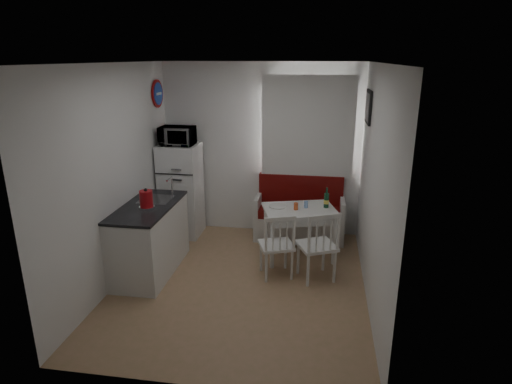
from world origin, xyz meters
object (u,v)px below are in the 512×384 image
(kitchen_counter, at_px, (150,238))
(wine_bottle, at_px, (327,198))
(kettle, at_px, (146,199))
(chair_right, at_px, (317,239))
(fridge, at_px, (181,190))
(dining_table, at_px, (300,214))
(bench, at_px, (299,218))
(chair_left, at_px, (276,240))
(microwave, at_px, (177,136))

(kitchen_counter, xyz_separation_m, wine_bottle, (2.21, 0.79, 0.40))
(kitchen_counter, xyz_separation_m, kettle, (0.05, -0.13, 0.57))
(chair_right, relative_size, fridge, 0.40)
(wine_bottle, bearing_deg, dining_table, -164.05)
(bench, distance_m, chair_left, 1.35)
(dining_table, xyz_separation_m, wine_bottle, (0.35, 0.10, 0.22))
(fridge, relative_size, kettle, 5.67)
(chair_right, xyz_separation_m, fridge, (-2.09, 1.21, 0.14))
(chair_right, relative_size, wine_bottle, 2.01)
(chair_left, bearing_deg, fridge, 122.61)
(kitchen_counter, height_order, fridge, fridge)
(bench, relative_size, wine_bottle, 4.76)
(kitchen_counter, relative_size, dining_table, 1.20)
(chair_left, distance_m, wine_bottle, 1.02)
(wine_bottle, bearing_deg, chair_right, -97.45)
(bench, xyz_separation_m, kettle, (-1.78, -1.48, 0.71))
(dining_table, relative_size, chair_left, 2.15)
(fridge, bearing_deg, wine_bottle, -11.62)
(chair_left, relative_size, chair_right, 0.90)
(dining_table, distance_m, fridge, 1.92)
(microwave, bearing_deg, kitchen_counter, -90.94)
(bench, height_order, chair_right, bench)
(kitchen_counter, bearing_deg, chair_left, 1.29)
(bench, height_order, dining_table, bench)
(chair_right, distance_m, fridge, 2.42)
(chair_left, bearing_deg, kettle, 165.80)
(kettle, bearing_deg, kitchen_counter, 111.50)
(dining_table, bearing_deg, kitchen_counter, -175.68)
(kitchen_counter, relative_size, microwave, 2.68)
(kettle, bearing_deg, dining_table, 24.40)
(dining_table, xyz_separation_m, kettle, (-1.81, -0.82, 0.39))
(bench, relative_size, microwave, 2.72)
(chair_left, relative_size, microwave, 1.03)
(kitchen_counter, bearing_deg, fridge, 89.10)
(bench, distance_m, kettle, 2.42)
(kettle, bearing_deg, wine_bottle, 23.09)
(microwave, bearing_deg, chair_right, -29.15)
(kitchen_counter, distance_m, kettle, 0.59)
(kitchen_counter, bearing_deg, dining_table, 20.50)
(chair_right, distance_m, microwave, 2.59)
(dining_table, bearing_deg, microwave, 148.61)
(kitchen_counter, xyz_separation_m, fridge, (0.02, 1.24, 0.26))
(kitchen_counter, relative_size, chair_right, 2.34)
(dining_table, xyz_separation_m, chair_left, (-0.25, -0.66, -0.10))
(bench, xyz_separation_m, dining_table, (0.03, -0.66, 0.31))
(chair_left, xyz_separation_m, wine_bottle, (0.60, 0.76, 0.32))
(bench, height_order, chair_left, bench)
(kettle, bearing_deg, fridge, 91.25)
(fridge, relative_size, microwave, 2.88)
(wine_bottle, bearing_deg, bench, 124.17)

